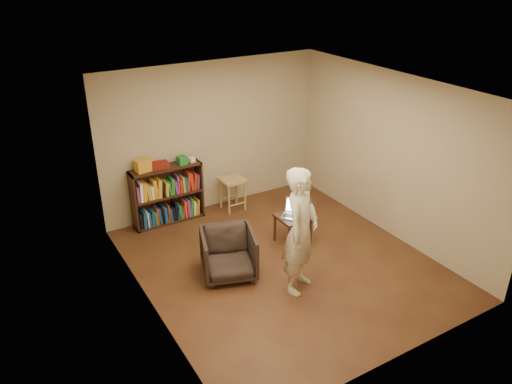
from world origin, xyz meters
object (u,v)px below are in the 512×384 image
person (301,231)px  bookshelf (167,198)px  laptop (294,212)px  stool (233,185)px  armchair (228,254)px  side_table (293,221)px

person → bookshelf: bearing=73.6°
bookshelf → laptop: bookshelf is taller
person → laptop: bearing=25.7°
stool → person: (-0.33, -2.51, 0.41)m
armchair → side_table: (1.27, 0.26, 0.05)m
armchair → laptop: bearing=30.4°
bookshelf → stool: bearing=-8.6°
stool → laptop: size_ratio=1.34×
person → stool: bearing=49.1°
side_table → armchair: bearing=-168.6°
side_table → laptop: laptop is taller
bookshelf → person: bearing=-73.1°
side_table → laptop: bearing=29.6°
bookshelf → side_table: 2.19m
bookshelf → person: (0.82, -2.68, 0.45)m
laptop → person: bearing=-69.6°
side_table → person: 1.27m
stool → bookshelf: bearing=171.4°
armchair → bookshelf: bearing=112.8°
stool → laptop: 1.52m
person → armchair: bearing=98.7°
laptop → person: (-0.61, -1.02, 0.35)m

